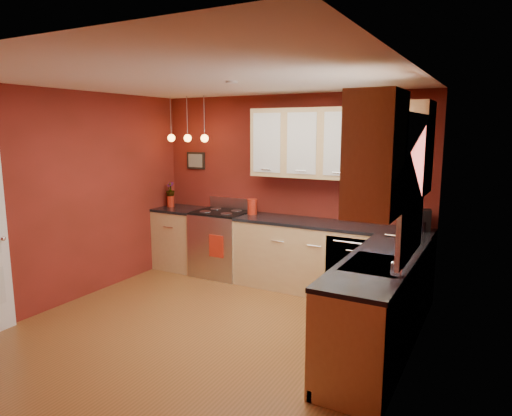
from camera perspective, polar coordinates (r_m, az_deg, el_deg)
The scene contains 25 objects.
floor at distance 5.01m, azimuth -6.67°, elevation -15.42°, with size 4.20×4.20×0.00m, color brown.
ceiling at distance 4.55m, azimuth -7.35°, elevation 15.68°, with size 4.00×4.20×0.02m, color white.
wall_back at distance 6.41m, azimuth 3.96°, elevation 2.37°, with size 4.00×0.02×2.60m, color maroon.
wall_left at distance 5.98m, azimuth -22.81°, elevation 1.08°, with size 0.02×4.20×2.60m, color maroon.
wall_right at distance 3.83m, azimuth 18.25°, elevation -3.20°, with size 0.02×4.20×2.60m, color maroon.
base_cabinets_back_left at distance 7.16m, azimuth -9.27°, elevation -3.87°, with size 0.70×0.60×0.90m, color tan.
base_cabinets_back_right at distance 6.04m, azimuth 9.01°, elevation -6.43°, with size 2.54×0.60×0.90m, color tan.
base_cabinets_right at distance 4.56m, azimuth 14.93°, elevation -12.14°, with size 0.60×2.10×0.90m, color tan.
counter_back_left at distance 7.06m, azimuth -9.38°, elevation -0.16°, with size 0.70×0.62×0.04m, color black.
counter_back_right at distance 5.93m, azimuth 9.13°, elevation -2.07°, with size 2.54×0.62×0.04m, color black.
counter_right at distance 4.41m, azimuth 15.20°, elevation -6.46°, with size 0.62×2.10×0.04m, color black.
gas_range at distance 6.74m, azimuth -4.34°, elevation -4.35°, with size 0.76×0.64×1.11m.
dishwasher_front at distance 5.67m, azimuth 11.57°, elevation -7.61°, with size 0.60×0.02×0.80m, color #B6B7BB.
sink at distance 4.27m, azimuth 14.75°, elevation -7.05°, with size 0.50×0.70×0.33m.
window at distance 4.06m, azimuth 18.96°, elevation 3.05°, with size 0.06×1.02×1.22m.
upper_cabinets_back at distance 5.97m, azimuth 8.62°, elevation 8.00°, with size 2.00×0.35×0.90m, color tan.
upper_cabinets_right at distance 4.09m, azimuth 17.15°, elevation 6.87°, with size 0.35×1.95×0.90m, color tan.
wall_picture at distance 7.14m, azimuth -7.52°, elevation 5.90°, with size 0.32×0.03×0.26m, color black.
pendant_lights at distance 6.80m, azimuth -8.55°, elevation 8.70°, with size 0.71×0.11×0.66m.
red_canister at distance 6.44m, azimuth -0.47°, elevation 0.17°, with size 0.15×0.15×0.22m.
red_vase at distance 7.20m, azimuth -10.63°, elevation 0.83°, with size 0.11×0.11×0.17m, color #AF2412.
flowers at distance 7.17m, azimuth -10.67°, elevation 2.28°, with size 0.13×0.13×0.24m, color #AF2412.
coffee_maker at distance 5.73m, azimuth 20.10°, elevation -1.54°, with size 0.21×0.20×0.26m.
soap_pump at distance 3.93m, azimuth 17.17°, elevation -6.93°, with size 0.08×0.08×0.17m, color white.
dish_towel at distance 6.40m, azimuth -5.00°, elevation -4.78°, with size 0.23×0.02×0.31m, color #AF2412.
Camera 1 is at (2.64, -3.68, 2.13)m, focal length 32.00 mm.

